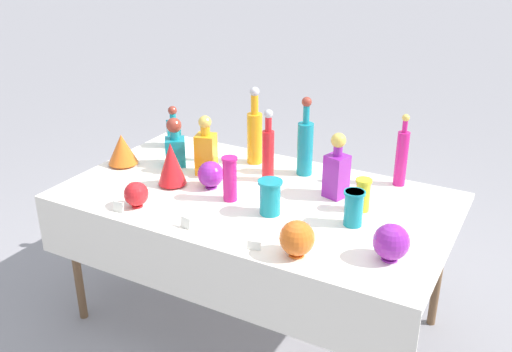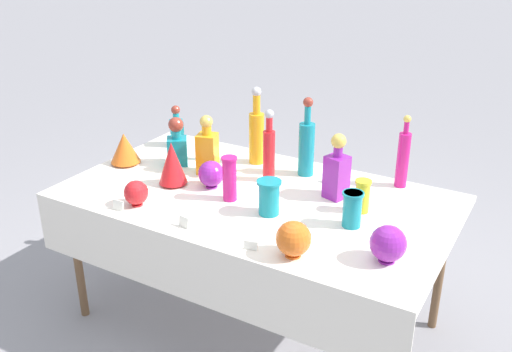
{
  "view_description": "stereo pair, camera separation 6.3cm",
  "coord_description": "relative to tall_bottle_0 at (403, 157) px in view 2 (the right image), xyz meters",
  "views": [
    {
      "loc": [
        1.21,
        -2.22,
        1.98
      ],
      "look_at": [
        0.0,
        0.0,
        0.86
      ],
      "focal_mm": 40.0,
      "sensor_mm": 36.0,
      "label": 1
    },
    {
      "loc": [
        1.27,
        -2.19,
        1.98
      ],
      "look_at": [
        0.0,
        0.0,
        0.86
      ],
      "focal_mm": 40.0,
      "sensor_mm": 36.0,
      "label": 2
    }
  ],
  "objects": [
    {
      "name": "round_bowl_1",
      "position": [
        -1.01,
        -0.84,
        -0.09
      ],
      "size": [
        0.12,
        0.12,
        0.12
      ],
      "color": "red",
      "rests_on": "display_table"
    },
    {
      "name": "slender_vase_0",
      "position": [
        -0.06,
        -0.52,
        -0.07
      ],
      "size": [
        0.1,
        0.1,
        0.16
      ],
      "color": "teal",
      "rests_on": "display_table"
    },
    {
      "name": "tall_bottle_0",
      "position": [
        0.0,
        0.0,
        0.0
      ],
      "size": [
        0.06,
        0.06,
        0.38
      ],
      "color": "#C61972",
      "rests_on": "display_table"
    },
    {
      "name": "price_tag_right",
      "position": [
        -1.06,
        -0.92,
        -0.13
      ],
      "size": [
        0.06,
        0.02,
        0.05
      ],
      "primitive_type": "cube",
      "rotation": [
        -0.21,
        0.0,
        0.05
      ],
      "color": "white",
      "rests_on": "display_table"
    },
    {
      "name": "price_tag_left",
      "position": [
        -0.34,
        -0.91,
        -0.14
      ],
      "size": [
        0.06,
        0.03,
        0.04
      ],
      "primitive_type": "cube",
      "rotation": [
        -0.21,
        0.0,
        0.26
      ],
      "color": "white",
      "rests_on": "display_table"
    },
    {
      "name": "slender_vase_2",
      "position": [
        -0.43,
        -0.6,
        -0.07
      ],
      "size": [
        0.11,
        0.11,
        0.16
      ],
      "color": "teal",
      "rests_on": "display_table"
    },
    {
      "name": "square_decanter_1",
      "position": [
        -0.23,
        -0.29,
        -0.02
      ],
      "size": [
        0.12,
        0.12,
        0.33
      ],
      "color": "purple",
      "rests_on": "display_table"
    },
    {
      "name": "price_tag_center",
      "position": [
        -0.69,
        -0.9,
        -0.13
      ],
      "size": [
        0.06,
        0.02,
        0.05
      ],
      "primitive_type": "cube",
      "rotation": [
        -0.21,
        0.0,
        -0.16
      ],
      "color": "white",
      "rests_on": "display_table"
    },
    {
      "name": "round_bowl_0",
      "position": [
        -0.17,
        -0.87,
        -0.08
      ],
      "size": [
        0.14,
        0.14,
        0.15
      ],
      "color": "orange",
      "rests_on": "display_table"
    },
    {
      "name": "slender_vase_1",
      "position": [
        -0.67,
        -0.57,
        -0.04
      ],
      "size": [
        0.08,
        0.08,
        0.22
      ],
      "color": "#C61972",
      "rests_on": "display_table"
    },
    {
      "name": "tall_bottle_2",
      "position": [
        -0.48,
        -0.11,
        0.01
      ],
      "size": [
        0.08,
        0.08,
        0.42
      ],
      "color": "teal",
      "rests_on": "display_table"
    },
    {
      "name": "square_decanter_2",
      "position": [
        -0.94,
        -0.35,
        -0.02
      ],
      "size": [
        0.12,
        0.12,
        0.32
      ],
      "color": "orange",
      "rests_on": "display_table"
    },
    {
      "name": "tall_bottle_3",
      "position": [
        -0.61,
        -0.27,
        0.01
      ],
      "size": [
        0.06,
        0.06,
        0.38
      ],
      "color": "red",
      "rests_on": "display_table"
    },
    {
      "name": "fluted_vase_1",
      "position": [
        -1.01,
        -0.56,
        -0.04
      ],
      "size": [
        0.15,
        0.15,
        0.23
      ],
      "color": "red",
      "rests_on": "display_table"
    },
    {
      "name": "round_bowl_3",
      "position": [
        -0.82,
        -0.49,
        -0.08
      ],
      "size": [
        0.13,
        0.13,
        0.14
      ],
      "color": "purple",
      "rests_on": "display_table"
    },
    {
      "name": "square_decanter_0",
      "position": [
        -1.16,
        -0.33,
        -0.04
      ],
      "size": [
        0.15,
        0.15,
        0.27
      ],
      "color": "teal",
      "rests_on": "display_table"
    },
    {
      "name": "slender_vase_3",
      "position": [
        -0.07,
        -0.37,
        -0.07
      ],
      "size": [
        0.08,
        0.08,
        0.16
      ],
      "color": "yellow",
      "rests_on": "display_table"
    },
    {
      "name": "round_bowl_2",
      "position": [
        0.17,
        -0.72,
        -0.08
      ],
      "size": [
        0.15,
        0.15,
        0.15
      ],
      "color": "purple",
      "rests_on": "display_table"
    },
    {
      "name": "tall_bottle_1",
      "position": [
        -0.79,
        -0.09,
        0.02
      ],
      "size": [
        0.08,
        0.08,
        0.43
      ],
      "color": "orange",
      "rests_on": "display_table"
    },
    {
      "name": "square_decanter_3",
      "position": [
        -1.34,
        -0.1,
        -0.06
      ],
      "size": [
        0.11,
        0.11,
        0.25
      ],
      "color": "teal",
      "rests_on": "display_table"
    },
    {
      "name": "fluted_vase_0",
      "position": [
        -1.41,
        -0.47,
        -0.07
      ],
      "size": [
        0.17,
        0.17,
        0.18
      ],
      "color": "orange",
      "rests_on": "display_table"
    },
    {
      "name": "ground_plane",
      "position": [
        -0.58,
        -0.45,
        -0.92
      ],
      "size": [
        40.0,
        40.0,
        0.0
      ],
      "primitive_type": "plane",
      "color": "gray"
    },
    {
      "name": "display_table",
      "position": [
        -0.58,
        -0.49,
        -0.21
      ],
      "size": [
        1.89,
        1.07,
        0.76
      ],
      "color": "white",
      "rests_on": "ground"
    }
  ]
}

